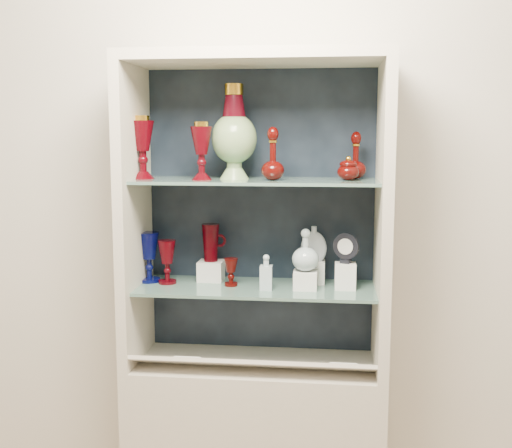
# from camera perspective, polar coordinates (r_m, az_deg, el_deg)

# --- Properties ---
(wall_back) EXTENTS (3.50, 0.02, 2.80)m
(wall_back) POSITION_cam_1_polar(r_m,az_deg,el_deg) (2.66, 0.54, 2.79)
(wall_back) COLOR silver
(wall_back) RESTS_ON ground
(cabinet_back_panel) EXTENTS (0.98, 0.02, 1.15)m
(cabinet_back_panel) POSITION_cam_1_polar(r_m,az_deg,el_deg) (2.64, 0.47, 1.11)
(cabinet_back_panel) COLOR black
(cabinet_back_panel) RESTS_ON cabinet_base
(cabinet_side_left) EXTENTS (0.04, 0.40, 1.15)m
(cabinet_side_left) POSITION_cam_1_polar(r_m,az_deg,el_deg) (2.55, -10.76, 0.73)
(cabinet_side_left) COLOR beige
(cabinet_side_left) RESTS_ON cabinet_base
(cabinet_side_right) EXTENTS (0.04, 0.40, 1.15)m
(cabinet_side_right) POSITION_cam_1_polar(r_m,az_deg,el_deg) (2.45, 11.24, 0.40)
(cabinet_side_right) COLOR beige
(cabinet_side_right) RESTS_ON cabinet_base
(cabinet_top_cap) EXTENTS (1.00, 0.40, 0.04)m
(cabinet_top_cap) POSITION_cam_1_polar(r_m,az_deg,el_deg) (2.45, 0.00, 14.52)
(cabinet_top_cap) COLOR beige
(cabinet_top_cap) RESTS_ON cabinet_side_left
(shelf_lower) EXTENTS (0.92, 0.34, 0.01)m
(shelf_lower) POSITION_cam_1_polar(r_m,az_deg,el_deg) (2.53, 0.05, -5.70)
(shelf_lower) COLOR slate
(shelf_lower) RESTS_ON cabinet_side_left
(shelf_upper) EXTENTS (0.92, 0.34, 0.01)m
(shelf_upper) POSITION_cam_1_polar(r_m,az_deg,el_deg) (2.46, 0.05, 3.85)
(shelf_upper) COLOR slate
(shelf_upper) RESTS_ON cabinet_side_left
(label_ledge) EXTENTS (0.92, 0.17, 0.09)m
(label_ledge) POSITION_cam_1_polar(r_m,az_deg,el_deg) (2.48, -0.30, -12.35)
(label_ledge) COLOR beige
(label_ledge) RESTS_ON cabinet_base
(label_card_0) EXTENTS (0.10, 0.06, 0.03)m
(label_card_0) POSITION_cam_1_polar(r_m,az_deg,el_deg) (2.46, 7.76, -12.22)
(label_card_0) COLOR white
(label_card_0) RESTS_ON label_ledge
(label_card_1) EXTENTS (0.10, 0.06, 0.03)m
(label_card_1) POSITION_cam_1_polar(r_m,az_deg,el_deg) (2.51, -5.98, -11.74)
(label_card_1) COLOR white
(label_card_1) RESTS_ON label_ledge
(pedestal_lamp_left) EXTENTS (0.11, 0.11, 0.24)m
(pedestal_lamp_left) POSITION_cam_1_polar(r_m,az_deg,el_deg) (2.52, -10.04, 6.73)
(pedestal_lamp_left) COLOR #460309
(pedestal_lamp_left) RESTS_ON shelf_upper
(pedestal_lamp_right) EXTENTS (0.10, 0.10, 0.22)m
(pedestal_lamp_right) POSITION_cam_1_polar(r_m,az_deg,el_deg) (2.43, -4.87, 6.48)
(pedestal_lamp_right) COLOR #460309
(pedestal_lamp_right) RESTS_ON shelf_upper
(enamel_urn) EXTENTS (0.19, 0.19, 0.36)m
(enamel_urn) POSITION_cam_1_polar(r_m,az_deg,el_deg) (2.48, -1.95, 8.19)
(enamel_urn) COLOR #094D25
(enamel_urn) RESTS_ON shelf_upper
(ruby_decanter_a) EXTENTS (0.10, 0.10, 0.22)m
(ruby_decanter_a) POSITION_cam_1_polar(r_m,az_deg,el_deg) (2.40, 1.51, 6.56)
(ruby_decanter_a) COLOR #450805
(ruby_decanter_a) RESTS_ON shelf_upper
(ruby_decanter_b) EXTENTS (0.09, 0.09, 0.19)m
(ruby_decanter_b) POSITION_cam_1_polar(r_m,az_deg,el_deg) (2.51, 8.86, 6.18)
(ruby_decanter_b) COLOR #450805
(ruby_decanter_b) RESTS_ON shelf_upper
(lidded_bowl) EXTENTS (0.10, 0.10, 0.09)m
(lidded_bowl) POSITION_cam_1_polar(r_m,az_deg,el_deg) (2.43, 8.19, 4.96)
(lidded_bowl) COLOR #450805
(lidded_bowl) RESTS_ON shelf_upper
(cobalt_goblet) EXTENTS (0.11, 0.11, 0.20)m
(cobalt_goblet) POSITION_cam_1_polar(r_m,az_deg,el_deg) (2.62, -9.49, -2.92)
(cobalt_goblet) COLOR #060942
(cobalt_goblet) RESTS_ON shelf_lower
(ruby_goblet_tall) EXTENTS (0.07, 0.07, 0.17)m
(ruby_goblet_tall) POSITION_cam_1_polar(r_m,az_deg,el_deg) (2.58, -7.90, -3.36)
(ruby_goblet_tall) COLOR #460309
(ruby_goblet_tall) RESTS_ON shelf_lower
(ruby_goblet_small) EXTENTS (0.06, 0.06, 0.11)m
(ruby_goblet_small) POSITION_cam_1_polar(r_m,az_deg,el_deg) (2.52, -2.24, -4.30)
(ruby_goblet_small) COLOR #450805
(ruby_goblet_small) RESTS_ON shelf_lower
(riser_ruby_pitcher) EXTENTS (0.10, 0.10, 0.08)m
(riser_ruby_pitcher) POSITION_cam_1_polar(r_m,az_deg,el_deg) (2.62, -4.02, -4.16)
(riser_ruby_pitcher) COLOR silver
(riser_ruby_pitcher) RESTS_ON shelf_lower
(ruby_pitcher) EXTENTS (0.13, 0.09, 0.15)m
(ruby_pitcher) POSITION_cam_1_polar(r_m,az_deg,el_deg) (2.60, -4.05, -1.66)
(ruby_pitcher) COLOR #460309
(ruby_pitcher) RESTS_ON riser_ruby_pitcher
(clear_square_bottle) EXTENTS (0.05, 0.05, 0.14)m
(clear_square_bottle) POSITION_cam_1_polar(r_m,az_deg,el_deg) (2.46, 0.91, -4.30)
(clear_square_bottle) COLOR #A3B9BF
(clear_square_bottle) RESTS_ON shelf_lower
(riser_flat_flask) EXTENTS (0.09, 0.09, 0.09)m
(riser_flat_flask) POSITION_cam_1_polar(r_m,az_deg,el_deg) (2.58, 5.13, -4.25)
(riser_flat_flask) COLOR silver
(riser_flat_flask) RESTS_ON shelf_lower
(flat_flask) EXTENTS (0.11, 0.05, 0.14)m
(flat_flask) POSITION_cam_1_polar(r_m,az_deg,el_deg) (2.56, 5.16, -1.69)
(flat_flask) COLOR silver
(flat_flask) RESTS_ON riser_flat_flask
(riser_clear_round_decanter) EXTENTS (0.09, 0.09, 0.07)m
(riser_clear_round_decanter) POSITION_cam_1_polar(r_m,az_deg,el_deg) (2.48, 4.40, -4.98)
(riser_clear_round_decanter) COLOR silver
(riser_clear_round_decanter) RESTS_ON shelf_lower
(clear_round_decanter) EXTENTS (0.13, 0.13, 0.16)m
(clear_round_decanter) POSITION_cam_1_polar(r_m,az_deg,el_deg) (2.46, 4.43, -2.41)
(clear_round_decanter) COLOR #A3B9BF
(clear_round_decanter) RESTS_ON riser_clear_round_decanter
(riser_cameo_medallion) EXTENTS (0.08, 0.08, 0.10)m
(riser_cameo_medallion) POSITION_cam_1_polar(r_m,az_deg,el_deg) (2.50, 7.94, -4.60)
(riser_cameo_medallion) COLOR silver
(riser_cameo_medallion) RESTS_ON shelf_lower
(cameo_medallion) EXTENTS (0.11, 0.07, 0.12)m
(cameo_medallion) POSITION_cam_1_polar(r_m,az_deg,el_deg) (2.48, 7.99, -2.10)
(cameo_medallion) COLOR black
(cameo_medallion) RESTS_ON riser_cameo_medallion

